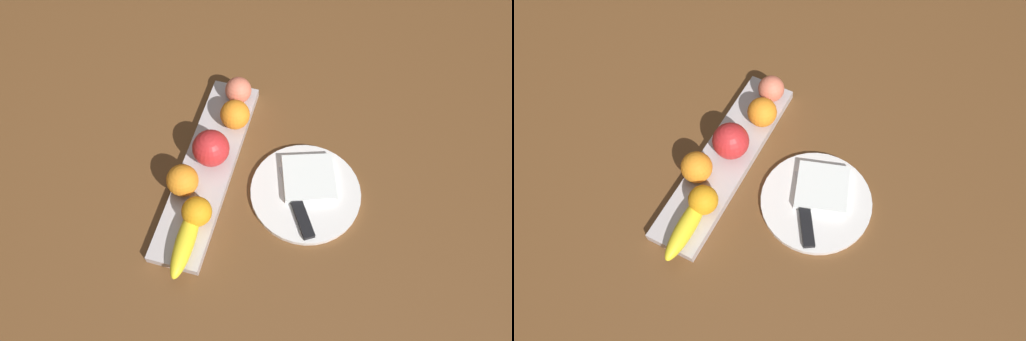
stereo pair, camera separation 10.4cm
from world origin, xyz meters
TOP-DOWN VIEW (x-y plane):
  - ground_plane at (0.00, 0.00)m, footprint 2.40×2.40m
  - fruit_tray at (-0.02, -0.03)m, footprint 0.47×0.11m
  - apple at (-0.00, -0.04)m, footprint 0.08×0.08m
  - banana at (-0.21, -0.05)m, footprint 0.17×0.05m
  - orange_near_apple at (-0.15, -0.05)m, footprint 0.06×0.06m
  - orange_near_banana at (-0.09, -0.00)m, footprint 0.07×0.07m
  - orange_center at (0.10, -0.06)m, footprint 0.07×0.07m
  - peach at (0.18, -0.05)m, footprint 0.06×0.06m
  - dinner_plate at (-0.02, -0.25)m, footprint 0.24×0.24m
  - folded_napkin at (0.01, -0.25)m, footprint 0.14×0.14m
  - knife at (-0.08, -0.25)m, footprint 0.17×0.11m

SIDE VIEW (x-z plane):
  - ground_plane at x=0.00m, z-range 0.00..0.00m
  - dinner_plate at x=-0.02m, z-range 0.00..0.01m
  - fruit_tray at x=-0.02m, z-range 0.00..0.02m
  - knife at x=-0.08m, z-range 0.01..0.02m
  - folded_napkin at x=0.01m, z-range 0.01..0.03m
  - banana at x=-0.21m, z-range 0.02..0.06m
  - peach at x=0.18m, z-range 0.02..0.09m
  - orange_near_apple at x=-0.15m, z-range 0.02..0.09m
  - orange_near_banana at x=-0.09m, z-range 0.02..0.09m
  - orange_center at x=0.10m, z-range 0.02..0.09m
  - apple at x=0.00m, z-range 0.02..0.10m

